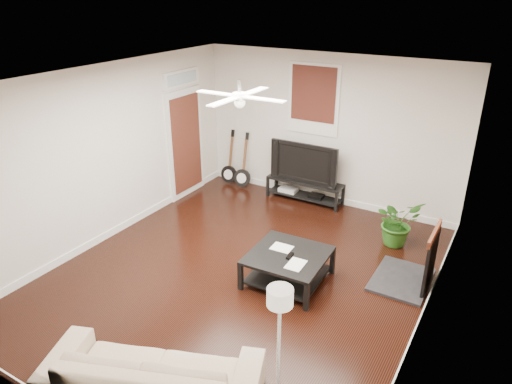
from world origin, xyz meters
TOP-DOWN VIEW (x-y plane):
  - room at (0.00, 0.00)m, footprint 5.01×6.01m
  - brick_accent at (2.49, 1.00)m, footprint 0.02×2.20m
  - fireplace at (2.20, 1.00)m, footprint 0.80×1.10m
  - window_back at (-0.30, 2.97)m, footprint 1.00×0.06m
  - door_left at (-2.46, 1.90)m, footprint 0.08×1.00m
  - tv_stand at (-0.31, 2.78)m, footprint 1.50×0.40m
  - tv at (-0.31, 2.80)m, footprint 1.34×0.18m
  - coffee_table at (0.65, 0.18)m, footprint 1.08×1.08m
  - sofa at (0.43, -2.35)m, footprint 2.32×1.56m
  - floor_lamp at (1.78, -2.25)m, footprint 0.38×0.38m
  - potted_plant at (1.68, 2.01)m, footprint 0.91×0.93m
  - guitar_left at (-2.05, 2.75)m, footprint 0.36×0.26m
  - guitar_right at (-1.70, 2.72)m, footprint 0.39×0.30m
  - ceiling_fan at (0.00, 0.00)m, footprint 1.24×1.24m

SIDE VIEW (x-z plane):
  - tv_stand at x=-0.31m, z-range 0.00..0.42m
  - coffee_table at x=0.65m, z-range 0.00..0.44m
  - sofa at x=0.43m, z-range 0.00..0.63m
  - potted_plant at x=1.68m, z-range 0.00..0.78m
  - fireplace at x=2.20m, z-range 0.00..0.92m
  - guitar_left at x=-2.05m, z-range 0.00..1.15m
  - guitar_right at x=-1.70m, z-range 0.00..1.15m
  - tv at x=-0.31m, z-range 0.42..1.19m
  - floor_lamp at x=1.78m, z-range 0.00..1.77m
  - door_left at x=-2.46m, z-range 0.00..2.50m
  - room at x=0.00m, z-range 0.00..2.80m
  - brick_accent at x=2.49m, z-range 0.00..2.80m
  - window_back at x=-0.30m, z-range 1.30..2.60m
  - ceiling_fan at x=0.00m, z-range 2.44..2.76m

